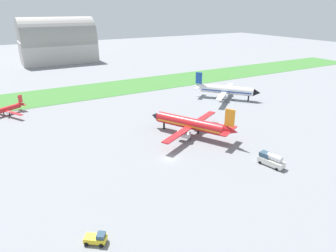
{
  "coord_description": "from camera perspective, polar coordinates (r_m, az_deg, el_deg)",
  "views": [
    {
      "loc": [
        -34.64,
        -59.88,
        36.48
      ],
      "look_at": [
        7.07,
        13.4,
        3.0
      ],
      "focal_mm": 32.15,
      "sensor_mm": 36.0,
      "label": 1
    }
  ],
  "objects": [
    {
      "name": "ground_plane",
      "position": [
        78.21,
        0.36,
        -6.15
      ],
      "size": [
        600.0,
        600.0,
        0.0
      ],
      "primitive_type": "plane",
      "color": "gray"
    },
    {
      "name": "grass_taxiway_strip",
      "position": [
        144.84,
        -14.93,
        6.35
      ],
      "size": [
        360.0,
        28.0,
        0.08
      ],
      "primitive_type": "cube",
      "color": "#3D7533",
      "rests_on": "ground_plane"
    },
    {
      "name": "airplane_taxiing_turboprop",
      "position": [
        122.88,
        -28.63,
        2.73
      ],
      "size": [
        15.47,
        17.74,
        5.93
      ],
      "rotation": [
        0.0,
        0.0,
        3.67
      ],
      "color": "red",
      "rests_on": "ground_plane"
    },
    {
      "name": "airplane_parked_jet_far",
      "position": [
        130.23,
        10.82,
        6.72
      ],
      "size": [
        24.0,
        24.55,
        10.43
      ],
      "rotation": [
        0.0,
        0.0,
        5.41
      ],
      "color": "white",
      "rests_on": "ground_plane"
    },
    {
      "name": "airplane_midfield_jet",
      "position": [
        90.39,
        4.48,
        0.39
      ],
      "size": [
        27.33,
        27.26,
        10.54
      ],
      "rotation": [
        0.0,
        0.0,
        2.06
      ],
      "color": "red",
      "rests_on": "ground_plane"
    },
    {
      "name": "pushback_tug_near_gate",
      "position": [
        54.27,
        -13.42,
        -20.01
      ],
      "size": [
        3.97,
        3.57,
        1.95
      ],
      "rotation": [
        0.0,
        0.0,
        5.66
      ],
      "color": "yellow",
      "rests_on": "ground_plane"
    },
    {
      "name": "fuel_truck_midfield",
      "position": [
        78.36,
        18.94,
        -6.07
      ],
      "size": [
        3.7,
        6.86,
        3.29
      ],
      "rotation": [
        0.0,
        0.0,
        1.78
      ],
      "color": "white",
      "rests_on": "ground_plane"
    },
    {
      "name": "hangar_distant",
      "position": [
        227.57,
        -20.14,
        14.74
      ],
      "size": [
        49.31,
        25.49,
        30.36
      ],
      "color": "#BCB7B2",
      "rests_on": "ground_plane"
    }
  ]
}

